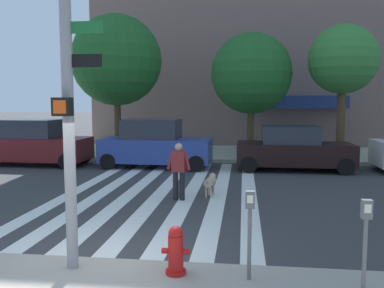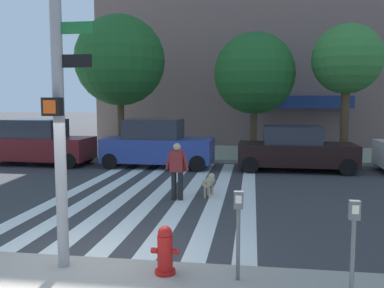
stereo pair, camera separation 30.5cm
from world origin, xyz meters
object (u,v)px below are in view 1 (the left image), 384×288
Objects in this scene: fire_hydrant at (176,251)px; dog_on_leash at (210,182)px; parking_meter_curbside at (366,234)px; street_tree_further at (343,60)px; street_tree_middle at (251,74)px; pedestrian_dog_walker at (179,168)px; parked_car_near_curb at (34,143)px; parked_car_third_in_line at (293,149)px; street_tree_nearest at (117,60)px; parked_car_behind_first at (155,145)px; parking_meter_second_along at (250,223)px; traffic_light_pole at (65,56)px.

dog_on_leash is (0.07, 5.93, -0.08)m from fire_hydrant.
parking_meter_curbside is 0.22× the size of street_tree_further.
street_tree_middle is 3.62× the size of pedestrian_dog_walker.
street_tree_middle is at bearing 80.99° from dog_on_leash.
parked_car_near_curb is 1.03× the size of parked_car_third_in_line.
parked_car_near_curb is 5.61m from street_tree_nearest.
parked_car_behind_first reaches higher than fire_hydrant.
pedestrian_dog_walker reaches higher than parking_meter_second_along.
street_tree_further reaches higher than parking_meter_second_along.
street_tree_further is at bearing 62.19° from traffic_light_pole.
fire_hydrant is 0.11× the size of street_tree_nearest.
street_tree_nearest is (-2.50, 2.86, 3.83)m from parked_car_behind_first.
street_tree_nearest reaches higher than street_tree_middle.
parking_meter_second_along is (1.13, -0.06, 0.51)m from fire_hydrant.
parked_car_behind_first is at bearing -48.83° from street_tree_nearest.
parking_meter_second_along is at bearing -1.12° from traffic_light_pole.
parked_car_third_in_line is 5.85m from dog_on_leash.
dog_on_leash is at bearing 100.05° from parking_meter_second_along.
parking_meter_curbside is 6.88m from dog_on_leash.
street_tree_further is at bearing -1.23° from street_tree_nearest.
street_tree_middle is (9.51, 3.19, 3.16)m from parked_car_near_curb.
dog_on_leash is at bearing -99.01° from street_tree_middle.
dog_on_leash is (0.86, 0.58, -0.48)m from pedestrian_dog_walker.
street_tree_nearest reaches higher than parked_car_near_curb.
parked_car_third_in_line is at bearing 74.47° from fire_hydrant.
parking_meter_second_along is at bearing -79.95° from dog_on_leash.
street_tree_further is (8.17, 2.63, 3.69)m from parked_car_behind_first.
fire_hydrant is at bearing -105.53° from parked_car_third_in_line.
pedestrian_dog_walker is (0.90, 5.35, -2.59)m from traffic_light_pole.
street_tree_middle is 9.09m from dog_on_leash.
parked_car_near_curb reaches higher than parking_meter_second_along.
street_tree_further is (10.67, -0.23, -0.13)m from street_tree_nearest.
parked_car_behind_first reaches higher than parking_meter_curbside.
parked_car_behind_first reaches higher than parked_car_third_in_line.
fire_hydrant is 15.22m from street_tree_further.
parked_car_behind_first is (-2.69, 10.95, 0.44)m from fire_hydrant.
fire_hydrant is 0.56× the size of parking_meter_second_along.
dog_on_leash is (-1.30, -8.21, -3.68)m from street_tree_middle.
street_tree_middle is (-1.67, 3.19, 3.26)m from parked_car_third_in_line.
fire_hydrant is at bearing -81.59° from pedestrian_dog_walker.
parking_meter_curbside is (2.69, -0.41, 0.51)m from fire_hydrant.
street_tree_further is (5.48, 13.59, 4.14)m from fire_hydrant.
parked_car_near_curb reaches higher than dog_on_leash.
parked_car_third_in_line is at bearing -0.01° from parked_car_near_curb.
street_tree_nearest is at bearing -177.18° from street_tree_middle.
parked_car_behind_first is at bearing -162.13° from street_tree_further.
street_tree_middle reaches higher than parking_meter_curbside.
traffic_light_pole is at bearing -113.37° from parked_car_third_in_line.
street_tree_nearest reaches higher than pedestrian_dog_walker.
parked_car_near_curb is at bearing -135.73° from street_tree_nearest.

